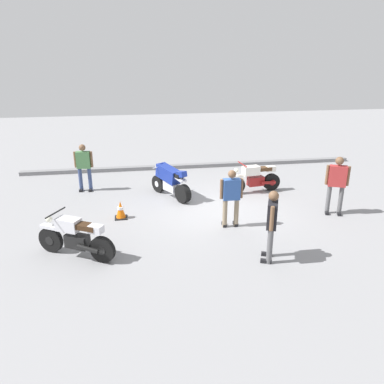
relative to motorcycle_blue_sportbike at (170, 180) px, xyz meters
name	(u,v)px	position (x,y,z in m)	size (l,w,h in m)	color
ground_plane	(216,208)	(1.32, -1.22, -0.59)	(40.00, 40.00, 0.00)	gray
curb_edge	(193,166)	(1.32, 3.38, -0.52)	(14.00, 0.30, 0.15)	gray
motorcycle_blue_sportbike	(170,180)	(0.00, 0.00, 0.00)	(1.18, 1.76, 1.14)	black
motorcycle_silver_cruiser	(75,237)	(-2.63, -3.71, -0.07)	(1.89, 1.12, 1.09)	black
motorcycle_cream_vintage	(255,179)	(2.96, 0.01, -0.11)	(1.95, 0.70, 1.07)	black
person_in_green_shirt	(84,165)	(-2.88, 1.10, 0.36)	(0.65, 0.35, 1.67)	#384772
person_in_blue_shirt	(231,195)	(1.42, -2.63, 0.34)	(0.64, 0.31, 1.65)	gray
person_in_red_shirt	(337,181)	(4.73, -2.23, 0.43)	(0.66, 0.45, 1.78)	#59595B
person_in_black_shirt	(272,221)	(1.86, -4.56, 0.39)	(0.45, 0.65, 1.72)	#59595B
traffic_cone	(121,210)	(-1.63, -1.55, -0.33)	(0.36, 0.36, 0.53)	black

